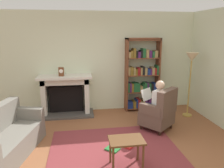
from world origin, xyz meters
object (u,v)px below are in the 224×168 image
armchair_reading (159,112)px  seated_reader (155,103)px  fireplace (66,94)px  bookshelf (142,76)px  side_table (126,144)px  sofa_floral (4,140)px  mantel_clock (61,72)px  floor_lamp (191,63)px

armchair_reading → seated_reader: 0.23m
fireplace → bookshelf: bearing=1.0°
fireplace → side_table: bearing=-67.5°
bookshelf → sofa_floral: size_ratio=1.10×
mantel_clock → armchair_reading: (2.19, -1.23, -0.75)m
armchair_reading → sofa_floral: armchair_reading is taller
armchair_reading → side_table: bearing=11.0°
mantel_clock → floor_lamp: 3.30m
bookshelf → floor_lamp: size_ratio=1.21×
mantel_clock → side_table: 2.85m
armchair_reading → floor_lamp: 1.61m
side_table → armchair_reading: bearing=50.7°
seated_reader → mantel_clock: bearing=-68.1°
seated_reader → sofa_floral: 3.11m
side_table → floor_lamp: bearing=43.3°
seated_reader → floor_lamp: 1.51m
bookshelf → armchair_reading: bookshelf is taller
floor_lamp → seated_reader: bearing=-151.4°
seated_reader → sofa_floral: seated_reader is taller
fireplace → armchair_reading: (2.11, -1.33, -0.14)m
fireplace → seated_reader: 2.38m
armchair_reading → seated_reader: seated_reader is taller
armchair_reading → side_table: (-1.03, -1.26, -0.01)m
sofa_floral → fireplace: bearing=-13.1°
armchair_reading → floor_lamp: bearing=174.1°
seated_reader → sofa_floral: (-3.02, -0.71, -0.30)m
bookshelf → seated_reader: 1.32m
mantel_clock → sofa_floral: mantel_clock is taller
fireplace → armchair_reading: size_ratio=1.47×
bookshelf → side_table: 2.87m
fireplace → armchair_reading: fireplace is taller
side_table → floor_lamp: 3.04m
fireplace → armchair_reading: bearing=-32.3°
seated_reader → armchair_reading: bearing=90.0°
sofa_floral → mantel_clock: bearing=-12.3°
sofa_floral → floor_lamp: 4.49m
bookshelf → mantel_clock: bearing=-176.4°
sofa_floral → floor_lamp: size_ratio=1.09×
sofa_floral → floor_lamp: bearing=-58.6°
mantel_clock → sofa_floral: (-0.90, -1.85, -0.86)m
bookshelf → armchair_reading: (0.01, -1.37, -0.54)m
armchair_reading → side_table: size_ratio=1.73×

